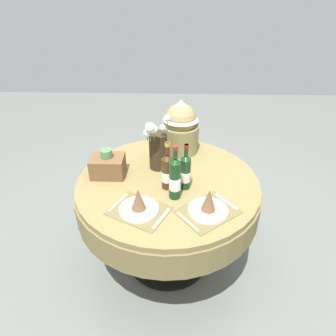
# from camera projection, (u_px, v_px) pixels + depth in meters

# --- Properties ---
(ground) EXTENTS (8.00, 8.00, 0.00)m
(ground) POSITION_uv_depth(u_px,v_px,m) (168.00, 257.00, 2.55)
(ground) COLOR slate
(dining_table) EXTENTS (1.29, 1.29, 0.77)m
(dining_table) POSITION_uv_depth(u_px,v_px,m) (168.00, 197.00, 2.21)
(dining_table) COLOR olive
(dining_table) RESTS_ON ground
(place_setting_left) EXTENTS (0.42, 0.38, 0.16)m
(place_setting_left) POSITION_uv_depth(u_px,v_px,m) (139.00, 205.00, 1.83)
(place_setting_left) COLOR brown
(place_setting_left) RESTS_ON dining_table
(place_setting_right) EXTENTS (0.43, 0.41, 0.16)m
(place_setting_right) POSITION_uv_depth(u_px,v_px,m) (208.00, 206.00, 1.83)
(place_setting_right) COLOR brown
(place_setting_right) RESTS_ON dining_table
(flower_vase) EXTENTS (0.18, 0.21, 0.45)m
(flower_vase) POSITION_uv_depth(u_px,v_px,m) (158.00, 148.00, 2.17)
(flower_vase) COLOR #332819
(flower_vase) RESTS_ON dining_table
(wine_bottle_left) EXTENTS (0.07, 0.07, 0.37)m
(wine_bottle_left) POSITION_uv_depth(u_px,v_px,m) (175.00, 178.00, 1.90)
(wine_bottle_left) COLOR #143819
(wine_bottle_left) RESTS_ON dining_table
(wine_bottle_centre) EXTENTS (0.07, 0.07, 0.33)m
(wine_bottle_centre) POSITION_uv_depth(u_px,v_px,m) (185.00, 172.00, 1.99)
(wine_bottle_centre) COLOR #143819
(wine_bottle_centre) RESTS_ON dining_table
(wine_bottle_right) EXTENTS (0.08, 0.08, 0.34)m
(wine_bottle_right) POSITION_uv_depth(u_px,v_px,m) (168.00, 171.00, 1.99)
(wine_bottle_right) COLOR #422814
(wine_bottle_right) RESTS_ON dining_table
(gift_tub_back_centre) EXTENTS (0.29, 0.29, 0.43)m
(gift_tub_back_centre) POSITION_uv_depth(u_px,v_px,m) (181.00, 125.00, 2.36)
(gift_tub_back_centre) COLOR olive
(gift_tub_back_centre) RESTS_ON dining_table
(woven_basket_side_left) EXTENTS (0.23, 0.18, 0.20)m
(woven_basket_side_left) POSITION_uv_depth(u_px,v_px,m) (108.00, 165.00, 2.15)
(woven_basket_side_left) COLOR brown
(woven_basket_side_left) RESTS_ON dining_table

